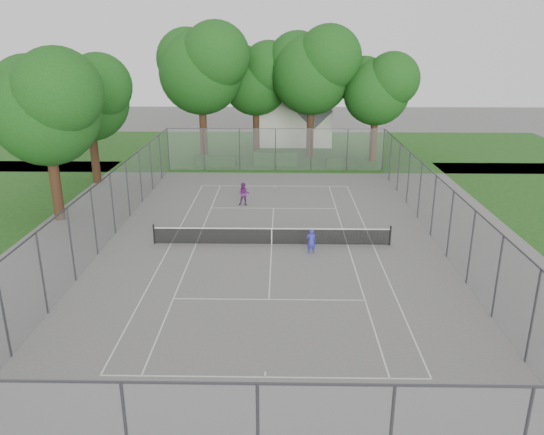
{
  "coord_description": "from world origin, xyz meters",
  "views": [
    {
      "loc": [
        0.5,
        -26.76,
        10.67
      ],
      "look_at": [
        0.0,
        1.0,
        1.2
      ],
      "focal_mm": 35.0,
      "sensor_mm": 36.0,
      "label": 1
    }
  ],
  "objects_px": {
    "woman_player": "(244,194)",
    "house": "(295,108)",
    "girl_player": "(311,241)",
    "tennis_net": "(272,236)"
  },
  "relations": [
    {
      "from": "tennis_net",
      "to": "woman_player",
      "type": "distance_m",
      "value": 7.3
    },
    {
      "from": "house",
      "to": "woman_player",
      "type": "bearing_deg",
      "value": -99.97
    },
    {
      "from": "house",
      "to": "girl_player",
      "type": "bearing_deg",
      "value": -89.68
    },
    {
      "from": "girl_player",
      "to": "house",
      "type": "bearing_deg",
      "value": -86.99
    },
    {
      "from": "woman_player",
      "to": "tennis_net",
      "type": "bearing_deg",
      "value": -70.35
    },
    {
      "from": "girl_player",
      "to": "woman_player",
      "type": "height_order",
      "value": "woman_player"
    },
    {
      "from": "woman_player",
      "to": "house",
      "type": "bearing_deg",
      "value": 83.95
    },
    {
      "from": "girl_player",
      "to": "tennis_net",
      "type": "bearing_deg",
      "value": -27.43
    },
    {
      "from": "woman_player",
      "to": "girl_player",
      "type": "bearing_deg",
      "value": -59.88
    },
    {
      "from": "girl_player",
      "to": "woman_player",
      "type": "bearing_deg",
      "value": -61.11
    }
  ]
}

